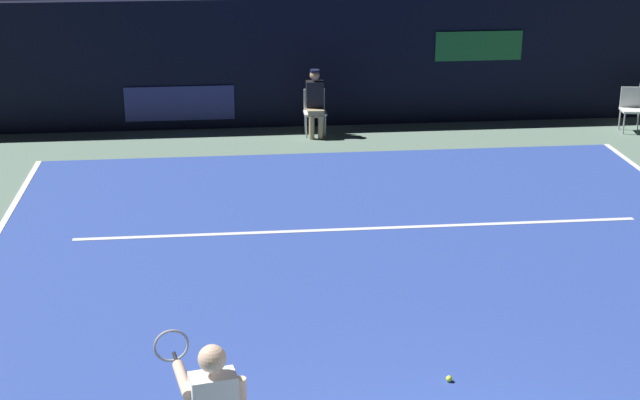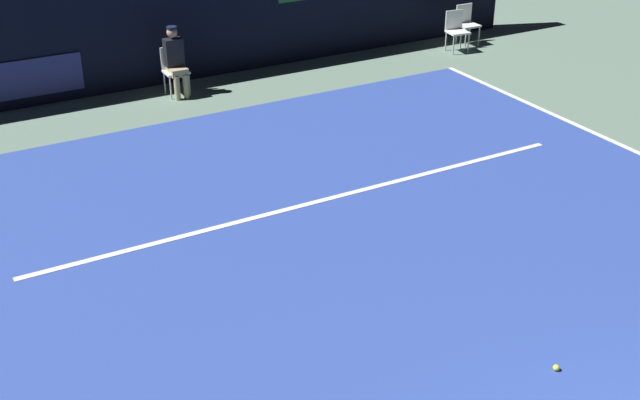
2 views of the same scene
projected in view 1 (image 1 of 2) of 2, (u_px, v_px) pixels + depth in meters
ground_plane at (384, 290)px, 12.27m from camera, size 32.52×32.52×0.00m
court_surface at (384, 290)px, 12.27m from camera, size 10.80×12.16×0.01m
line_service at (361, 229)px, 14.26m from camera, size 8.42×0.10×0.01m
back_wall at (319, 62)px, 19.52m from camera, size 16.30×0.33×2.60m
line_judge_on_chair at (315, 102)px, 18.89m from camera, size 0.44×0.53×1.32m
courtside_chair_near at (632, 107)px, 19.29m from camera, size 0.49×0.47×0.88m
tennis_ball at (449, 379)px, 10.10m from camera, size 0.07×0.07×0.07m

